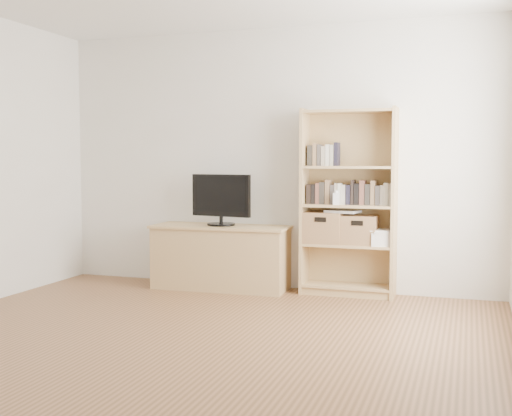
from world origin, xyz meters
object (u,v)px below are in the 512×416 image
at_px(tv_stand, 221,258).
at_px(bookshelf, 348,202).
at_px(television, 221,200).
at_px(basket_left, 324,227).
at_px(laptop, 343,211).
at_px(basket_right, 359,230).
at_px(baby_monitor, 336,199).

bearing_deg(tv_stand, bookshelf, 2.16).
distance_m(television, basket_left, 1.06).
height_order(bookshelf, television, bookshelf).
bearing_deg(basket_left, television, -175.59).
bearing_deg(television, tv_stand, 0.00).
relative_size(television, laptop, 2.16).
bearing_deg(television, bookshelf, 13.82).
relative_size(tv_stand, laptop, 4.44).
relative_size(basket_left, basket_right, 1.09).
bearing_deg(tv_stand, basket_right, 1.62).
bearing_deg(baby_monitor, tv_stand, 170.08).
height_order(bookshelf, basket_left, bookshelf).
bearing_deg(baby_monitor, bookshelf, 35.35).
distance_m(tv_stand, baby_monitor, 1.32).
xyz_separation_m(baby_monitor, laptop, (0.05, 0.08, -0.12)).
distance_m(tv_stand, basket_left, 1.08).
height_order(tv_stand, basket_right, basket_right).
xyz_separation_m(television, laptop, (1.21, 0.08, -0.09)).
height_order(baby_monitor, basket_right, baby_monitor).
bearing_deg(basket_left, laptop, -3.27).
xyz_separation_m(television, basket_left, (1.02, 0.09, -0.25)).
relative_size(baby_monitor, laptop, 0.37).
distance_m(tv_stand, bookshelf, 1.39).
bearing_deg(television, baby_monitor, 9.32).
relative_size(bookshelf, basket_left, 4.93).
xyz_separation_m(tv_stand, baby_monitor, (1.16, -0.01, 0.62)).
height_order(television, baby_monitor, television).
bearing_deg(basket_right, basket_left, -179.99).
bearing_deg(baby_monitor, television, 170.08).
relative_size(baby_monitor, basket_left, 0.31).
bearing_deg(basket_left, baby_monitor, -34.66).
xyz_separation_m(bookshelf, television, (-1.26, -0.09, 0.01)).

